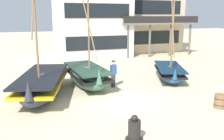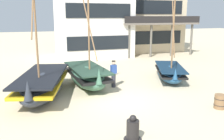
{
  "view_description": "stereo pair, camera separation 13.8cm",
  "coord_description": "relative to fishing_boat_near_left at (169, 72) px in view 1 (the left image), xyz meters",
  "views": [
    {
      "loc": [
        -4.31,
        -11.7,
        4.4
      ],
      "look_at": [
        0.0,
        1.0,
        1.4
      ],
      "focal_mm": 39.12,
      "sensor_mm": 36.0,
      "label": 1
    },
    {
      "loc": [
        -4.18,
        -11.74,
        4.4
      ],
      "look_at": [
        0.0,
        1.0,
        1.4
      ],
      "focal_mm": 39.12,
      "sensor_mm": 36.0,
      "label": 2
    }
  ],
  "objects": [
    {
      "name": "fishing_boat_far_right",
      "position": [
        -5.8,
        0.24,
        0.14
      ],
      "size": [
        2.21,
        4.93,
        5.92
      ],
      "color": "#427056",
      "rests_on": "ground"
    },
    {
      "name": "fisherman_by_hull",
      "position": [
        -4.25,
        -0.4,
        0.28
      ],
      "size": [
        0.39,
        0.28,
        1.68
      ],
      "color": "#33333D",
      "rests_on": "ground"
    },
    {
      "name": "fishing_boat_near_left",
      "position": [
        0.0,
        0.0,
        0.0
      ],
      "size": [
        3.17,
        4.66,
        5.68
      ],
      "color": "#23517A",
      "rests_on": "ground"
    },
    {
      "name": "ground_plane",
      "position": [
        -4.76,
        -2.65,
        -0.55
      ],
      "size": [
        120.0,
        120.0,
        0.0
      ],
      "primitive_type": "plane",
      "color": "beige"
    },
    {
      "name": "wooden_barrel",
      "position": [
        -0.53,
        -5.44,
        -0.2
      ],
      "size": [
        0.56,
        0.56,
        0.7
      ],
      "color": "olive",
      "rests_on": "ground"
    },
    {
      "name": "harbor_building_annex",
      "position": [
        4.46,
        14.59,
        4.75
      ],
      "size": [
        9.24,
        9.32,
        10.62
      ],
      "color": "beige",
      "rests_on": "ground"
    },
    {
      "name": "capstan_winch",
      "position": [
        -5.76,
        -7.05,
        -0.16
      ],
      "size": [
        0.65,
        0.65,
        1.0
      ],
      "color": "black",
      "rests_on": "ground"
    },
    {
      "name": "harbor_building_main",
      "position": [
        -2.54,
        11.93,
        4.31
      ],
      "size": [
        8.04,
        5.8,
        9.71
      ],
      "color": "white",
      "rests_on": "ground"
    },
    {
      "name": "fishing_boat_centre_large",
      "position": [
        -8.55,
        -0.95,
        0.16
      ],
      "size": [
        3.5,
        6.15,
        8.04
      ],
      "color": "#2D333D",
      "rests_on": "ground"
    }
  ]
}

